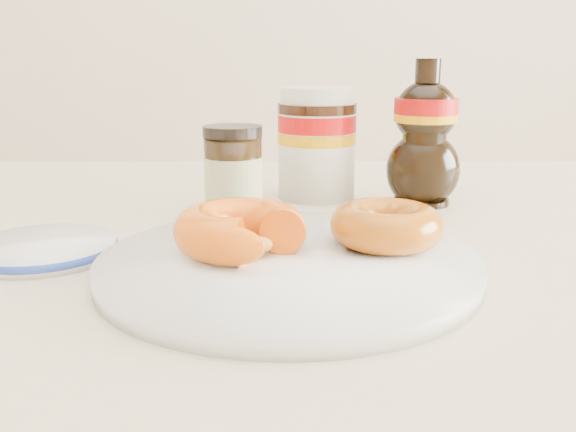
{
  "coord_description": "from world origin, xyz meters",
  "views": [
    {
      "loc": [
        -0.07,
        -0.48,
        0.92
      ],
      "look_at": [
        -0.06,
        0.05,
        0.79
      ],
      "focal_mm": 40.0,
      "sensor_mm": 36.0,
      "label": 1
    }
  ],
  "objects_px": {
    "donut_bitten": "(240,230)",
    "blue_rim_saucer": "(42,248)",
    "donut_whole": "(386,225)",
    "dark_jar": "(233,174)",
    "nutella_jar": "(317,139)",
    "syrup_bottle": "(425,133)",
    "dining_table": "(354,322)",
    "plate": "(288,265)"
  },
  "relations": [
    {
      "from": "donut_bitten",
      "to": "donut_whole",
      "type": "distance_m",
      "value": 0.12
    },
    {
      "from": "syrup_bottle",
      "to": "dark_jar",
      "type": "height_order",
      "value": "syrup_bottle"
    },
    {
      "from": "dining_table",
      "to": "blue_rim_saucer",
      "type": "relative_size",
      "value": 11.01
    },
    {
      "from": "plate",
      "to": "blue_rim_saucer",
      "type": "xyz_separation_m",
      "value": [
        -0.21,
        0.05,
        -0.0
      ]
    },
    {
      "from": "dining_table",
      "to": "nutella_jar",
      "type": "bearing_deg",
      "value": 98.82
    },
    {
      "from": "dining_table",
      "to": "dark_jar",
      "type": "bearing_deg",
      "value": 146.6
    },
    {
      "from": "syrup_bottle",
      "to": "blue_rim_saucer",
      "type": "distance_m",
      "value": 0.42
    },
    {
      "from": "donut_bitten",
      "to": "donut_whole",
      "type": "relative_size",
      "value": 1.13
    },
    {
      "from": "nutella_jar",
      "to": "donut_bitten",
      "type": "bearing_deg",
      "value": -105.2
    },
    {
      "from": "dark_jar",
      "to": "syrup_bottle",
      "type": "bearing_deg",
      "value": 17.99
    },
    {
      "from": "dining_table",
      "to": "blue_rim_saucer",
      "type": "bearing_deg",
      "value": -170.03
    },
    {
      "from": "dining_table",
      "to": "donut_whole",
      "type": "distance_m",
      "value": 0.13
    },
    {
      "from": "syrup_bottle",
      "to": "dark_jar",
      "type": "bearing_deg",
      "value": -162.01
    },
    {
      "from": "blue_rim_saucer",
      "to": "donut_whole",
      "type": "bearing_deg",
      "value": -3.05
    },
    {
      "from": "donut_bitten",
      "to": "dark_jar",
      "type": "height_order",
      "value": "dark_jar"
    },
    {
      "from": "blue_rim_saucer",
      "to": "plate",
      "type": "bearing_deg",
      "value": -12.82
    },
    {
      "from": "donut_bitten",
      "to": "dark_jar",
      "type": "relative_size",
      "value": 1.09
    },
    {
      "from": "donut_whole",
      "to": "blue_rim_saucer",
      "type": "height_order",
      "value": "donut_whole"
    },
    {
      "from": "plate",
      "to": "nutella_jar",
      "type": "relative_size",
      "value": 2.29
    },
    {
      "from": "dark_jar",
      "to": "plate",
      "type": "bearing_deg",
      "value": -72.24
    },
    {
      "from": "donut_whole",
      "to": "nutella_jar",
      "type": "distance_m",
      "value": 0.26
    },
    {
      "from": "donut_bitten",
      "to": "nutella_jar",
      "type": "bearing_deg",
      "value": 82.9
    },
    {
      "from": "nutella_jar",
      "to": "syrup_bottle",
      "type": "distance_m",
      "value": 0.13
    },
    {
      "from": "nutella_jar",
      "to": "donut_whole",
      "type": "bearing_deg",
      "value": -79.49
    },
    {
      "from": "dining_table",
      "to": "donut_bitten",
      "type": "relative_size",
      "value": 13.14
    },
    {
      "from": "donut_bitten",
      "to": "blue_rim_saucer",
      "type": "distance_m",
      "value": 0.18
    },
    {
      "from": "dining_table",
      "to": "donut_bitten",
      "type": "xyz_separation_m",
      "value": [
        -0.1,
        -0.09,
        0.12
      ]
    },
    {
      "from": "nutella_jar",
      "to": "dark_jar",
      "type": "distance_m",
      "value": 0.14
    },
    {
      "from": "syrup_bottle",
      "to": "blue_rim_saucer",
      "type": "bearing_deg",
      "value": -151.84
    },
    {
      "from": "donut_whole",
      "to": "nutella_jar",
      "type": "relative_size",
      "value": 0.71
    },
    {
      "from": "syrup_bottle",
      "to": "blue_rim_saucer",
      "type": "height_order",
      "value": "syrup_bottle"
    },
    {
      "from": "syrup_bottle",
      "to": "dark_jar",
      "type": "distance_m",
      "value": 0.23
    },
    {
      "from": "dining_table",
      "to": "plate",
      "type": "relative_size",
      "value": 4.65
    },
    {
      "from": "donut_whole",
      "to": "syrup_bottle",
      "type": "xyz_separation_m",
      "value": [
        0.07,
        0.21,
        0.05
      ]
    },
    {
      "from": "dark_jar",
      "to": "nutella_jar",
      "type": "bearing_deg",
      "value": 49.03
    },
    {
      "from": "dining_table",
      "to": "syrup_bottle",
      "type": "xyz_separation_m",
      "value": [
        0.09,
        0.15,
        0.17
      ]
    },
    {
      "from": "dining_table",
      "to": "nutella_jar",
      "type": "relative_size",
      "value": 10.64
    },
    {
      "from": "donut_whole",
      "to": "dark_jar",
      "type": "bearing_deg",
      "value": 133.86
    },
    {
      "from": "dining_table",
      "to": "nutella_jar",
      "type": "xyz_separation_m",
      "value": [
        -0.03,
        0.19,
        0.15
      ]
    },
    {
      "from": "nutella_jar",
      "to": "dark_jar",
      "type": "xyz_separation_m",
      "value": [
        -0.09,
        -0.11,
        -0.02
      ]
    },
    {
      "from": "donut_whole",
      "to": "dark_jar",
      "type": "relative_size",
      "value": 0.96
    },
    {
      "from": "dining_table",
      "to": "syrup_bottle",
      "type": "bearing_deg",
      "value": 58.26
    }
  ]
}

